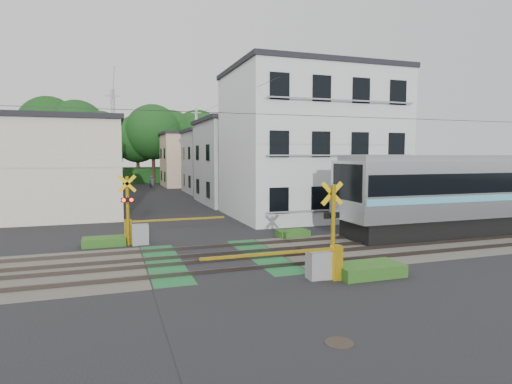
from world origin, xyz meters
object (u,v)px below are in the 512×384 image
object	(u,v)px
crossing_signal_near	(322,257)
crossing_signal_far	(138,228)
manhole_cover	(339,343)
apartment_block	(309,143)
commuter_train	(505,191)
pedestrian	(152,183)

from	to	relation	value
crossing_signal_near	crossing_signal_far	size ratio (longest dim) A/B	1.00
crossing_signal_near	crossing_signal_far	bearing A→B (deg)	125.29
manhole_cover	apartment_block	bearing A→B (deg)	66.07
apartment_block	manhole_cover	xyz separation A→B (m)	(-7.73, -17.42, -4.64)
commuter_train	crossing_signal_near	xyz separation A→B (m)	(-13.15, -4.85, -1.36)
commuter_train	crossing_signal_far	distance (m)	18.54
commuter_train	manhole_cover	distance (m)	17.65
crossing_signal_far	commuter_train	bearing A→B (deg)	-7.63
crossing_signal_far	manhole_cover	world-z (taller)	crossing_signal_far
crossing_signal_far	crossing_signal_near	bearing A→B (deg)	-54.71
crossing_signal_near	commuter_train	bearing A→B (deg)	20.26
commuter_train	apartment_block	world-z (taller)	apartment_block
apartment_block	pedestrian	world-z (taller)	apartment_block
crossing_signal_near	manhole_cover	bearing A→B (deg)	-113.02
apartment_block	manhole_cover	world-z (taller)	apartment_block
commuter_train	crossing_signal_far	xyz separation A→B (m)	(-18.32, 2.45, -1.36)
apartment_block	pedestrian	size ratio (longest dim) A/B	6.03
commuter_train	pedestrian	size ratio (longest dim) A/B	11.13
crossing_signal_near	apartment_block	world-z (taller)	apartment_block
commuter_train	crossing_signal_near	distance (m)	14.08
crossing_signal_near	pedestrian	xyz separation A→B (m)	(-2.01, 35.58, 0.13)
commuter_train	crossing_signal_near	world-z (taller)	commuter_train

